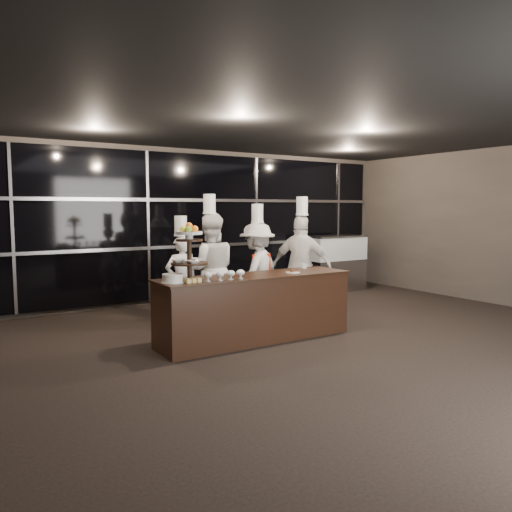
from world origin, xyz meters
TOP-DOWN VIEW (x-y plane):
  - room at (0.00, 0.00)m, footprint 10.00×10.00m
  - window_wall at (0.00, 4.94)m, footprint 8.60×0.10m
  - buffet_counter at (-0.82, 1.74)m, footprint 2.84×0.74m
  - display_stand at (-1.83, 1.74)m, footprint 0.48×0.48m
  - compotes at (-1.43, 1.52)m, footprint 0.59×0.11m
  - layer_cake at (-2.08, 1.69)m, footprint 0.30×0.30m
  - pastry_squares at (-1.86, 1.58)m, footprint 0.20×0.13m
  - small_plate at (-0.25, 1.64)m, footprint 0.20×0.20m
  - chef_cup at (0.22, 1.99)m, footprint 0.08×0.08m
  - display_case at (2.91, 4.30)m, footprint 1.37×0.60m
  - chef_a at (-1.39, 2.98)m, footprint 0.52×0.35m
  - chef_b at (-0.93, 2.91)m, footprint 1.03×0.92m
  - chef_c at (-0.13, 2.79)m, footprint 1.20×1.04m
  - chef_d at (0.58, 2.52)m, footprint 0.96×1.06m

SIDE VIEW (x-z plane):
  - buffet_counter at x=-0.82m, z-range 0.01..0.93m
  - display_case at x=2.91m, z-range 0.07..1.31m
  - chef_a at x=-1.39m, z-range -0.11..1.62m
  - chef_c at x=-0.13m, z-range -0.14..1.77m
  - chef_d at x=0.58m, z-range -0.13..1.90m
  - chef_b at x=-0.93m, z-range -0.14..1.92m
  - small_plate at x=-0.25m, z-range 0.91..0.96m
  - pastry_squares at x=-1.86m, z-range 0.92..0.97m
  - chef_cup at x=0.22m, z-range 0.92..0.99m
  - layer_cake at x=-2.08m, z-range 0.92..1.03m
  - compotes at x=-1.43m, z-range 0.94..1.06m
  - display_stand at x=-1.83m, z-range 0.97..1.71m
  - room at x=0.00m, z-range -3.50..6.50m
  - window_wall at x=0.00m, z-range 0.10..2.90m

